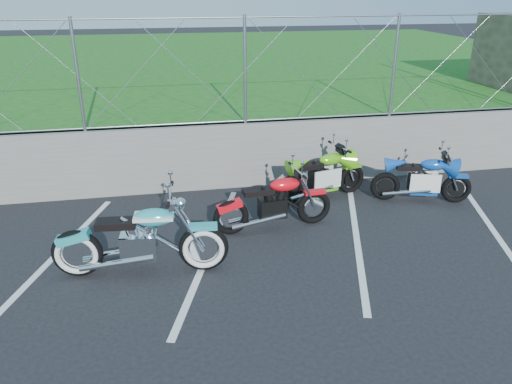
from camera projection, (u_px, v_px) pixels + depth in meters
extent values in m
plane|color=black|center=(219.00, 282.00, 6.87)|extent=(90.00, 90.00, 0.00)
cube|color=#62625E|center=(196.00, 158.00, 9.79)|extent=(30.00, 0.22, 1.30)
cube|color=#195216|center=(174.00, 75.00, 18.85)|extent=(30.00, 20.00, 1.30)
cylinder|color=gray|center=(189.00, 18.00, 8.79)|extent=(28.00, 0.03, 0.03)
cylinder|color=gray|center=(194.00, 123.00, 9.52)|extent=(28.00, 0.03, 0.03)
cube|color=silver|center=(48.00, 263.00, 7.35)|extent=(1.49, 4.31, 0.01)
cube|color=silver|center=(211.00, 248.00, 7.77)|extent=(1.49, 4.31, 0.01)
cube|color=silver|center=(356.00, 234.00, 8.20)|extent=(1.49, 4.31, 0.01)
cube|color=silver|center=(487.00, 222.00, 8.62)|extent=(1.49, 4.31, 0.01)
torus|color=black|center=(77.00, 253.00, 6.90)|extent=(0.72, 0.19, 0.71)
torus|color=black|center=(204.00, 248.00, 7.04)|extent=(0.72, 0.19, 0.71)
cube|color=silver|center=(139.00, 246.00, 6.94)|extent=(0.52, 0.35, 0.37)
ellipsoid|color=teal|center=(154.00, 217.00, 6.79)|extent=(0.59, 0.32, 0.25)
cube|color=black|center=(116.00, 224.00, 6.78)|extent=(0.56, 0.31, 0.10)
cube|color=teal|center=(203.00, 227.00, 6.91)|extent=(0.42, 0.20, 0.06)
cylinder|color=silver|center=(170.00, 194.00, 6.68)|extent=(0.11, 0.77, 0.03)
torus|color=black|center=(231.00, 217.00, 8.09)|extent=(0.60, 0.16, 0.60)
torus|color=black|center=(314.00, 207.00, 8.46)|extent=(0.60, 0.16, 0.60)
cube|color=black|center=(272.00, 208.00, 8.24)|extent=(0.47, 0.31, 0.33)
ellipsoid|color=red|center=(285.00, 185.00, 8.14)|extent=(0.53, 0.28, 0.22)
cube|color=black|center=(258.00, 191.00, 8.05)|extent=(0.50, 0.27, 0.09)
cube|color=red|center=(314.00, 192.00, 8.36)|extent=(0.38, 0.18, 0.06)
cylinder|color=silver|center=(297.00, 170.00, 8.11)|extent=(0.09, 0.69, 0.03)
torus|color=black|center=(290.00, 190.00, 9.21)|extent=(0.58, 0.24, 0.57)
torus|color=black|center=(351.00, 179.00, 9.73)|extent=(0.58, 0.24, 0.57)
cube|color=black|center=(321.00, 180.00, 9.42)|extent=(0.49, 0.36, 0.32)
ellipsoid|color=#5AB917|center=(331.00, 159.00, 9.36)|extent=(0.54, 0.34, 0.22)
cube|color=black|center=(310.00, 166.00, 9.21)|extent=(0.52, 0.33, 0.09)
cube|color=#5AB917|center=(352.00, 166.00, 9.63)|extent=(0.39, 0.22, 0.06)
cylinder|color=silver|center=(339.00, 147.00, 9.34)|extent=(0.19, 0.67, 0.03)
torus|color=black|center=(385.00, 186.00, 9.41)|extent=(0.56, 0.25, 0.55)
torus|color=black|center=(456.00, 189.00, 9.29)|extent=(0.56, 0.25, 0.55)
cube|color=black|center=(420.00, 183.00, 9.32)|extent=(0.48, 0.37, 0.31)
ellipsoid|color=#1146A5|center=(434.00, 165.00, 9.16)|extent=(0.53, 0.35, 0.21)
cube|color=black|center=(409.00, 167.00, 9.22)|extent=(0.50, 0.34, 0.08)
cube|color=#1146A5|center=(458.00, 176.00, 9.19)|extent=(0.37, 0.23, 0.06)
cylinder|color=silver|center=(444.00, 154.00, 9.06)|extent=(0.21, 0.64, 0.03)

